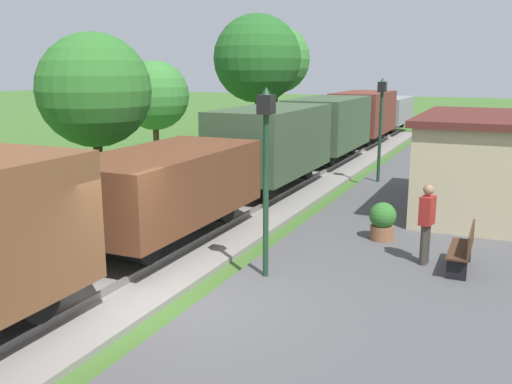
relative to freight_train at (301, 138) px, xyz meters
name	(u,v)px	position (x,y,z in m)	size (l,w,h in m)	color
ground_plane	(185,315)	(2.40, -12.79, -1.60)	(160.00, 160.00, 0.00)	#3D6628
platform_slab	(363,344)	(5.60, -12.79, -1.47)	(6.00, 60.00, 0.25)	#4C4C4F
track_ballast	(79,291)	(0.00, -12.79, -1.54)	(3.80, 60.00, 0.12)	gray
rail_near	(108,290)	(0.72, -12.79, -1.41)	(0.07, 60.00, 0.14)	slate
rail_far	(50,279)	(-0.72, -12.79, -1.41)	(0.07, 60.00, 0.14)	slate
freight_train	(301,138)	(0.00, 0.00, 0.00)	(2.50, 39.20, 2.72)	brown
station_hut	(483,163)	(6.80, -3.81, 0.05)	(3.50, 5.80, 2.78)	tan
bench_near_hut	(464,248)	(6.75, -9.09, -0.88)	(0.42, 1.50, 0.91)	#422819
person_waiting	(427,221)	(5.98, -9.00, -0.41)	(0.31, 0.42, 1.71)	#38332D
potted_planter	(382,221)	(4.80, -7.66, -0.88)	(0.64, 0.64, 0.92)	brown
lamp_post_near	(266,149)	(3.20, -11.02, 1.20)	(0.28, 0.28, 3.70)	#193823
lamp_post_far	(381,111)	(3.20, -0.66, 1.20)	(0.28, 0.28, 3.70)	#193823
tree_trackside_mid	(94,91)	(-3.90, -7.32, 2.03)	(3.37, 3.37, 5.33)	#4C3823
tree_trackside_far	(155,96)	(-7.77, 1.47, 1.42)	(3.19, 3.19, 4.62)	#4C3823
tree_field_left	(257,59)	(-5.07, 7.15, 3.15)	(4.63, 4.63, 7.07)	#4C3823
tree_field_distant	(276,60)	(-6.30, 12.79, 3.18)	(4.24, 4.24, 6.91)	#4C3823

